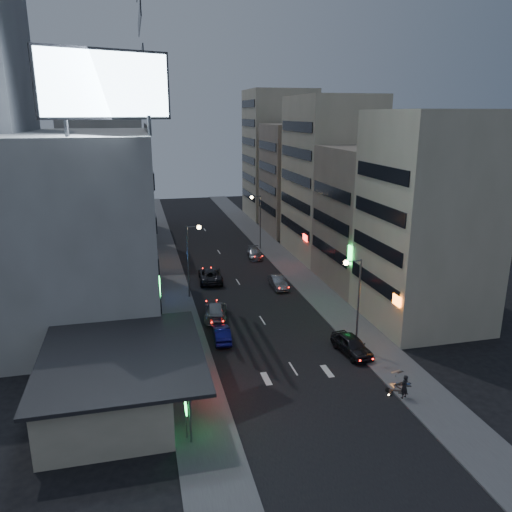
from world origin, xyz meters
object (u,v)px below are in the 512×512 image
object	(u,v)px
scooter_silver_b	(400,364)
parked_car_right_mid	(278,282)
road_car_blue	(222,334)
scooter_blue	(411,377)
road_car_silver	(216,311)
scooter_silver_a	(404,376)
scooter_black_a	(408,384)
parked_car_right_far	(255,253)
person	(404,387)
parked_car_right_near	(352,345)
parked_car_left	(210,275)
scooter_black_b	(407,374)

from	to	relation	value
scooter_silver_b	parked_car_right_mid	bearing A→B (deg)	-4.50
road_car_blue	scooter_blue	world-z (taller)	road_car_blue
road_car_silver	scooter_blue	bearing A→B (deg)	137.98
scooter_silver_b	scooter_blue	bearing A→B (deg)	155.86
scooter_silver_b	scooter_silver_a	bearing A→B (deg)	143.31
scooter_black_a	parked_car_right_far	bearing A→B (deg)	27.63
road_car_blue	person	size ratio (longest dim) A/B	2.28
parked_car_right_mid	person	distance (m)	24.99
parked_car_right_near	scooter_silver_b	size ratio (longest dim) A/B	2.86
parked_car_left	road_car_silver	xyz separation A→B (m)	(-1.17, -11.35, -0.05)
parked_car_left	person	world-z (taller)	person
scooter_silver_a	scooter_blue	distance (m)	0.50
parked_car_right_near	road_car_silver	xyz separation A→B (m)	(-9.98, 10.32, -0.04)
parked_car_right_near	person	size ratio (longest dim) A/B	2.66
parked_car_right_far	road_car_blue	bearing A→B (deg)	-101.97
person	scooter_silver_b	bearing A→B (deg)	-140.21
road_car_silver	scooter_black_b	distance (m)	19.76
road_car_silver	parked_car_right_near	bearing A→B (deg)	144.93
parked_car_right_near	scooter_blue	bearing A→B (deg)	-76.54
parked_car_left	scooter_black_a	world-z (taller)	parked_car_left
road_car_silver	scooter_blue	world-z (taller)	road_car_silver
parked_car_right_mid	scooter_silver_b	xyz separation A→B (m)	(3.99, -21.12, -0.08)
scooter_silver_a	parked_car_right_near	bearing A→B (deg)	18.32
person	scooter_blue	bearing A→B (deg)	-156.81
scooter_silver_a	scooter_black_b	size ratio (longest dim) A/B	0.87
road_car_blue	road_car_silver	world-z (taller)	road_car_silver
parked_car_right_near	scooter_silver_a	xyz separation A→B (m)	(1.81, -5.44, -0.17)
road_car_blue	scooter_black_b	size ratio (longest dim) A/B	2.11
scooter_silver_b	parked_car_left	bearing A→B (deg)	8.93
scooter_blue	scooter_silver_b	size ratio (longest dim) A/B	1.11
parked_car_left	person	bearing A→B (deg)	112.41
road_car_blue	person	xyz separation A→B (m)	(10.98, -12.47, 0.34)
person	scooter_black_b	bearing A→B (deg)	-148.70
scooter_black_a	scooter_blue	distance (m)	1.14
road_car_silver	parked_car_right_mid	bearing A→B (deg)	-128.95
parked_car_right_far	scooter_silver_a	world-z (taller)	parked_car_right_far
parked_car_right_far	road_car_silver	distance (m)	21.92
parked_car_right_mid	person	xyz separation A→B (m)	(2.17, -24.90, 0.30)
parked_car_right_mid	parked_car_left	bearing A→B (deg)	151.20
scooter_silver_b	person	bearing A→B (deg)	139.04
parked_car_right_far	scooter_silver_a	size ratio (longest dim) A/B	2.70
person	scooter_black_b	size ratio (longest dim) A/B	0.92
road_car_blue	parked_car_right_near	bearing A→B (deg)	157.24
road_car_blue	scooter_silver_b	bearing A→B (deg)	149.32
scooter_black_a	parked_car_left	bearing A→B (deg)	43.46
parked_car_right_far	road_car_blue	world-z (taller)	road_car_blue
parked_car_right_far	scooter_blue	distance (m)	36.33
parked_car_right_near	scooter_silver_a	size ratio (longest dim) A/B	2.82
scooter_black_a	road_car_blue	bearing A→B (deg)	68.62
scooter_silver_a	person	bearing A→B (deg)	150.49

